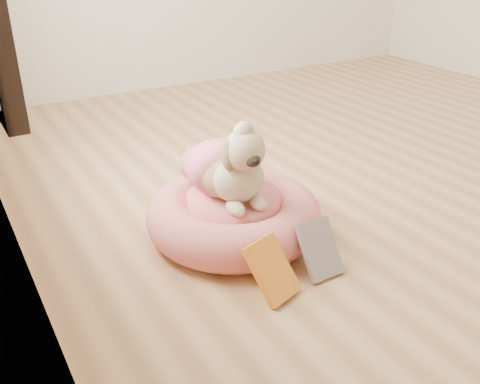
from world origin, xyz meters
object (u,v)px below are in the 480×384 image
pet_bed (234,216)px  dog (227,154)px  book_yellow (272,270)px  book_white (320,249)px

pet_bed → dog: size_ratio=1.49×
pet_bed → book_yellow: (-0.09, -0.42, 0.01)m
pet_bed → book_yellow: 0.43m
book_yellow → pet_bed: bearing=60.1°
pet_bed → dog: (-0.02, 0.01, 0.28)m
pet_bed → book_white: 0.42m
book_white → dog: bearing=109.4°
pet_bed → book_yellow: size_ratio=3.23×
pet_bed → book_white: bearing=-70.7°
pet_bed → book_white: size_ratio=3.29×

